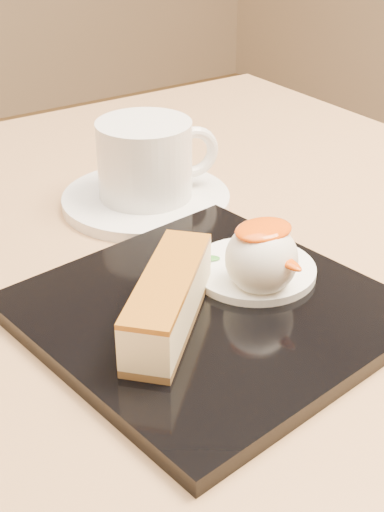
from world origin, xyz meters
TOP-DOWN VIEW (x-y plane):
  - table at (0.00, 0.00)m, footprint 0.80×0.80m
  - dessert_plate at (-0.00, -0.07)m, footprint 0.25×0.25m
  - cheesecake at (-0.04, -0.07)m, footprint 0.11×0.10m
  - cream_smear at (0.05, -0.05)m, footprint 0.09×0.09m
  - ice_cream_scoop at (0.04, -0.07)m, footprint 0.05×0.05m
  - mango_sauce at (0.04, -0.07)m, footprint 0.04×0.03m
  - mint_sprig at (0.02, -0.03)m, footprint 0.03×0.02m
  - saucer at (0.06, 0.11)m, footprint 0.15×0.15m
  - coffee_cup at (0.06, 0.11)m, footprint 0.11×0.08m

SIDE VIEW (x-z plane):
  - table at x=0.00m, z-range 0.20..0.92m
  - saucer at x=0.06m, z-range 0.72..0.73m
  - dessert_plate at x=0.00m, z-range 0.72..0.73m
  - cream_smear at x=0.05m, z-range 0.73..0.74m
  - mint_sprig at x=0.02m, z-range 0.74..0.74m
  - cheesecake at x=-0.04m, z-range 0.73..0.77m
  - ice_cream_scoop at x=0.04m, z-range 0.73..0.78m
  - coffee_cup at x=0.06m, z-range 0.73..0.80m
  - mango_sauce at x=0.04m, z-range 0.77..0.78m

